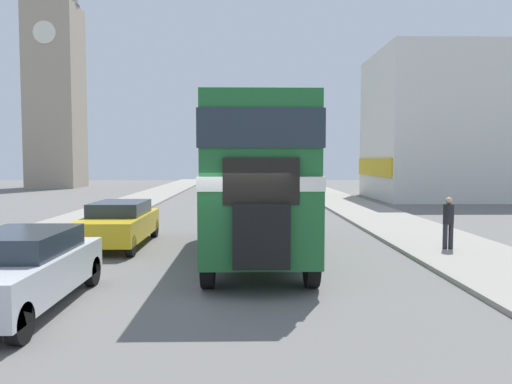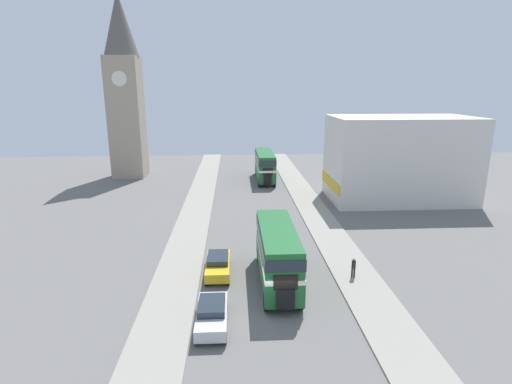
% 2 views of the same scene
% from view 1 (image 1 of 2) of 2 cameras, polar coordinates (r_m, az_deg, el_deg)
% --- Properties ---
extents(ground_plane, '(120.00, 120.00, 0.00)m').
position_cam_1_polar(ground_plane, '(10.89, -3.23, -10.98)').
color(ground_plane, slate).
extents(double_decker_bus, '(2.54, 9.35, 4.17)m').
position_cam_1_polar(double_decker_bus, '(14.30, 0.00, 2.61)').
color(double_decker_bus, '#1E602D').
rests_on(double_decker_bus, ground_plane).
extents(bus_distant, '(2.50, 10.30, 4.32)m').
position_cam_1_polar(bus_distant, '(47.08, 1.11, 3.41)').
color(bus_distant, '#1E602D').
rests_on(bus_distant, ground_plane).
extents(car_parked_near, '(1.80, 4.41, 1.43)m').
position_cam_1_polar(car_parked_near, '(10.25, -25.45, -7.95)').
color(car_parked_near, silver).
rests_on(car_parked_near, ground_plane).
extents(car_parked_mid, '(1.78, 4.60, 1.41)m').
position_cam_1_polar(car_parked_mid, '(16.65, -15.36, -3.41)').
color(car_parked_mid, gold).
rests_on(car_parked_mid, ground_plane).
extents(pedestrian_walking, '(0.31, 0.31, 1.54)m').
position_cam_1_polar(pedestrian_walking, '(15.84, 21.13, -2.98)').
color(pedestrian_walking, '#282833').
rests_on(pedestrian_walking, sidewalk_right).
extents(church_tower, '(5.04, 5.04, 27.19)m').
position_cam_1_polar(church_tower, '(55.77, -22.06, 14.89)').
color(church_tower, tan).
rests_on(church_tower, ground_plane).
extents(shop_building_block, '(17.11, 9.30, 10.37)m').
position_cam_1_polar(shop_building_block, '(39.80, 25.45, 6.78)').
color(shop_building_block, silver).
rests_on(shop_building_block, ground_plane).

